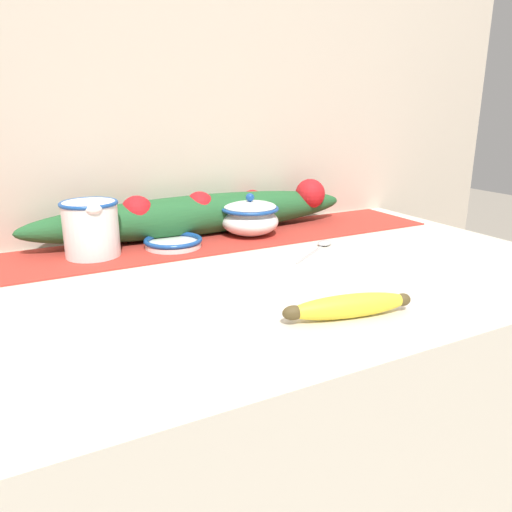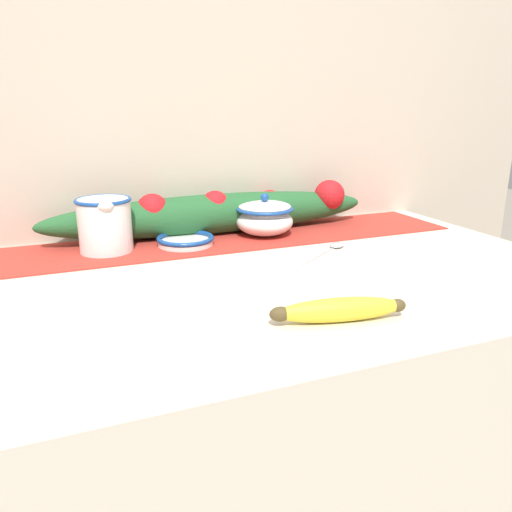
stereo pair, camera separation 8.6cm
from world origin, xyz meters
TOP-DOWN VIEW (x-y plane):
  - countertop at (0.00, 0.00)m, footprint 1.22×0.74m
  - back_wall at (0.00, 0.39)m, footprint 2.02×0.04m
  - table_runner at (0.00, 0.25)m, footprint 1.12×0.22m
  - cream_pitcher at (-0.26, 0.25)m, footprint 0.12×0.14m
  - sugar_bowl at (0.10, 0.25)m, footprint 0.14×0.14m
  - small_dish at (-0.09, 0.24)m, footprint 0.13×0.13m
  - banana at (0.01, -0.24)m, footprint 0.21×0.07m
  - spoon at (0.20, 0.09)m, footprint 0.16×0.11m
  - poinsettia_garland at (0.01, 0.31)m, footprint 0.81×0.10m

SIDE VIEW (x-z plane):
  - countertop at x=0.00m, z-range 0.00..0.91m
  - table_runner at x=0.00m, z-range 0.91..0.91m
  - spoon at x=0.20m, z-range 0.91..0.92m
  - small_dish at x=-0.09m, z-range 0.91..0.93m
  - banana at x=0.01m, z-range 0.91..0.95m
  - sugar_bowl at x=0.10m, z-range 0.91..1.01m
  - poinsettia_garland at x=0.01m, z-range 0.91..1.02m
  - cream_pitcher at x=-0.26m, z-range 0.92..1.03m
  - back_wall at x=0.00m, z-range 0.00..2.40m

